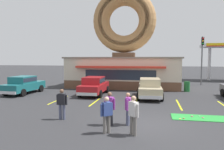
{
  "coord_description": "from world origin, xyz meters",
  "views": [
    {
      "loc": [
        0.47,
        -10.65,
        3.23
      ],
      "look_at": [
        -2.56,
        5.0,
        2.0
      ],
      "focal_mm": 35.0,
      "sensor_mm": 36.0,
      "label": 1
    }
  ],
  "objects": [
    {
      "name": "parking_stripe_mid_left",
      "position": [
        -0.79,
        5.0,
        0.0
      ],
      "size": [
        0.12,
        3.6,
        0.01
      ],
      "primitive_type": "cube",
      "color": "yellow",
      "rests_on": "ground"
    },
    {
      "name": "pedestrian_clipboard_woman",
      "position": [
        -0.75,
        -0.33,
        0.86
      ],
      "size": [
        0.25,
        0.6,
        1.57
      ],
      "color": "#474C66",
      "rests_on": "ground"
    },
    {
      "name": "car_red",
      "position": [
        -4.7,
        7.74,
        0.87
      ],
      "size": [
        1.99,
        4.57,
        1.6
      ],
      "color": "maroon",
      "rests_on": "ground"
    },
    {
      "name": "mini_donut_near_left",
      "position": [
        1.85,
        1.09,
        0.05
      ],
      "size": [
        0.13,
        0.13,
        0.04
      ],
      "primitive_type": "torus",
      "color": "#E5C666",
      "rests_on": "putting_mat"
    },
    {
      "name": "ground_plane",
      "position": [
        0.0,
        0.0,
        0.0
      ],
      "size": [
        160.0,
        160.0,
        0.0
      ],
      "primitive_type": "plane",
      "color": "#2D2D30"
    },
    {
      "name": "parking_stripe_left",
      "position": [
        -3.79,
        5.0,
        0.0
      ],
      "size": [
        0.12,
        3.6,
        0.01
      ],
      "primitive_type": "cube",
      "color": "yellow",
      "rests_on": "ground"
    },
    {
      "name": "putting_mat",
      "position": [
        3.31,
        1.59,
        0.01
      ],
      "size": [
        3.72,
        1.3,
        0.03
      ],
      "primitive_type": "cube",
      "color": "green",
      "rests_on": "ground"
    },
    {
      "name": "mini_donut_mid_right",
      "position": [
        2.05,
        1.22,
        0.05
      ],
      "size": [
        0.13,
        0.13,
        0.04
      ],
      "primitive_type": "torus",
      "color": "#A5724C",
      "rests_on": "putting_mat"
    },
    {
      "name": "golf_ball",
      "position": [
        2.96,
        1.87,
        0.05
      ],
      "size": [
        0.04,
        0.04,
        0.04
      ],
      "primitive_type": "sphere",
      "color": "white",
      "rests_on": "putting_mat"
    },
    {
      "name": "mini_donut_mid_centre",
      "position": [
        2.55,
        1.72,
        0.05
      ],
      "size": [
        0.13,
        0.13,
        0.04
      ],
      "primitive_type": "torus",
      "color": "#D8667F",
      "rests_on": "putting_mat"
    },
    {
      "name": "traffic_light_pole",
      "position": [
        6.06,
        16.97,
        3.71
      ],
      "size": [
        0.28,
        0.47,
        5.8
      ],
      "color": "#595B60",
      "rests_on": "ground"
    },
    {
      "name": "trash_bin",
      "position": [
        3.62,
        11.36,
        0.5
      ],
      "size": [
        0.57,
        0.57,
        0.97
      ],
      "color": "#1E662D",
      "rests_on": "ground"
    },
    {
      "name": "pedestrian_leather_jacket_man",
      "position": [
        -0.35,
        -1.71,
        0.93
      ],
      "size": [
        0.47,
        0.43,
        1.67
      ],
      "color": "slate",
      "rests_on": "ground"
    },
    {
      "name": "pedestrian_hooded_kid",
      "position": [
        -1.5,
        -1.69,
        0.88
      ],
      "size": [
        0.47,
        0.43,
        1.59
      ],
      "color": "slate",
      "rests_on": "ground"
    },
    {
      "name": "pedestrian_blue_sweater_man",
      "position": [
        -1.61,
        -0.52,
        0.89
      ],
      "size": [
        0.57,
        0.34,
        1.61
      ],
      "color": "#232328",
      "rests_on": "ground"
    },
    {
      "name": "pedestrian_beanie_man",
      "position": [
        -4.27,
        -0.04,
        0.89
      ],
      "size": [
        0.6,
        0.25,
        1.62
      ],
      "color": "#474C66",
      "rests_on": "ground"
    },
    {
      "name": "car_champagne",
      "position": [
        0.14,
        7.22,
        0.87
      ],
      "size": [
        2.15,
        4.64,
        1.6
      ],
      "color": "#BCAD89",
      "rests_on": "ground"
    },
    {
      "name": "car_teal",
      "position": [
        -11.19,
        7.18,
        0.87
      ],
      "size": [
        2.13,
        4.63,
        1.6
      ],
      "color": "#196066",
      "rests_on": "ground"
    },
    {
      "name": "donut_shop_building",
      "position": [
        -2.92,
        13.94,
        3.74
      ],
      "size": [
        12.3,
        6.75,
        10.96
      ],
      "color": "brown",
      "rests_on": "ground"
    },
    {
      "name": "mini_donut_mid_left",
      "position": [
        3.07,
        1.54,
        0.05
      ],
      "size": [
        0.13,
        0.13,
        0.04
      ],
      "primitive_type": "torus",
      "color": "#D8667F",
      "rests_on": "putting_mat"
    },
    {
      "name": "parking_stripe_far_left",
      "position": [
        -6.79,
        5.0,
        0.0
      ],
      "size": [
        0.12,
        3.6,
        0.01
      ],
      "primitive_type": "cube",
      "color": "yellow",
      "rests_on": "ground"
    },
    {
      "name": "parking_stripe_centre",
      "position": [
        2.21,
        5.0,
        0.0
      ],
      "size": [
        0.12,
        3.6,
        0.01
      ],
      "primitive_type": "cube",
      "color": "yellow",
      "rests_on": "ground"
    }
  ]
}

